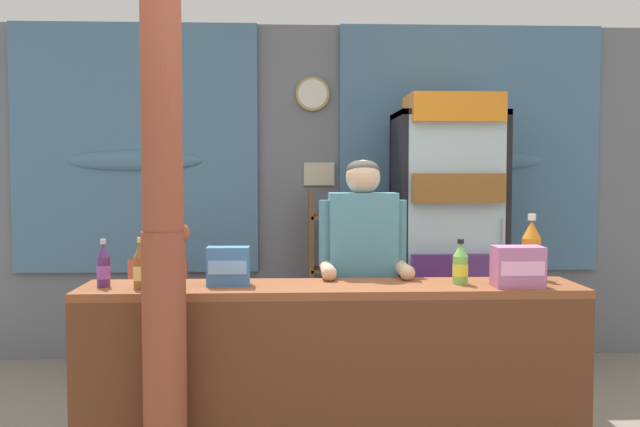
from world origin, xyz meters
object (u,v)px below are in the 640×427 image
at_px(plastic_lawn_chair, 153,315).
at_px(soda_bottle_orange_soda, 531,251).
at_px(shopkeeper, 363,265).
at_px(soda_bottle_grape_soda, 103,267).
at_px(soda_bottle_lime_soda, 460,265).
at_px(drink_fridge, 448,222).
at_px(snack_box_biscuit, 228,266).
at_px(bottle_shelf_rack, 340,274).
at_px(timber_post, 163,243).
at_px(soda_bottle_iced_tea, 140,267).
at_px(stall_counter, 333,363).
at_px(snack_box_wafer, 518,267).

height_order(plastic_lawn_chair, soda_bottle_orange_soda, soda_bottle_orange_soda).
relative_size(shopkeeper, soda_bottle_grape_soda, 6.61).
distance_m(soda_bottle_lime_soda, soda_bottle_grape_soda, 1.75).
relative_size(plastic_lawn_chair, soda_bottle_grape_soda, 3.70).
bearing_deg(soda_bottle_lime_soda, drink_fridge, 79.48).
bearing_deg(plastic_lawn_chair, soda_bottle_lime_soda, -38.48).
bearing_deg(drink_fridge, snack_box_biscuit, -131.57).
bearing_deg(soda_bottle_orange_soda, bottle_shelf_rack, 116.65).
xyz_separation_m(plastic_lawn_chair, soda_bottle_lime_soda, (1.78, -1.42, 0.52)).
height_order(timber_post, shopkeeper, timber_post).
bearing_deg(snack_box_biscuit, drink_fridge, 48.43).
bearing_deg(shopkeeper, snack_box_biscuit, -151.22).
bearing_deg(timber_post, soda_bottle_iced_tea, 120.66).
xyz_separation_m(drink_fridge, soda_bottle_orange_soda, (0.10, -1.49, -0.05)).
bearing_deg(shopkeeper, stall_counter, -111.79).
bearing_deg(soda_bottle_iced_tea, bottle_shelf_rack, 61.15).
xyz_separation_m(bottle_shelf_rack, soda_bottle_orange_soda, (0.87, -1.74, 0.36)).
distance_m(soda_bottle_lime_soda, soda_bottle_iced_tea, 1.56).
height_order(stall_counter, snack_box_biscuit, snack_box_biscuit).
distance_m(stall_counter, soda_bottle_grape_soda, 1.21).
xyz_separation_m(soda_bottle_orange_soda, soda_bottle_iced_tea, (-1.97, -0.25, -0.04)).
xyz_separation_m(soda_bottle_iced_tea, snack_box_biscuit, (0.41, 0.10, -0.01)).
height_order(shopkeeper, soda_bottle_grape_soda, shopkeeper).
relative_size(soda_bottle_iced_tea, snack_box_wafer, 1.05).
bearing_deg(soda_bottle_lime_soda, snack_box_biscuit, 179.76).
height_order(bottle_shelf_rack, snack_box_wafer, bottle_shelf_rack).
distance_m(bottle_shelf_rack, soda_bottle_orange_soda, 1.98).
relative_size(stall_counter, soda_bottle_grape_soda, 10.56).
height_order(soda_bottle_lime_soda, soda_bottle_grape_soda, soda_bottle_grape_soda).
bearing_deg(soda_bottle_iced_tea, soda_bottle_grape_soda, 159.00).
relative_size(timber_post, soda_bottle_orange_soda, 7.13).
xyz_separation_m(shopkeeper, soda_bottle_grape_soda, (-1.30, -0.41, 0.05)).
distance_m(soda_bottle_iced_tea, snack_box_biscuit, 0.42).
bearing_deg(plastic_lawn_chair, drink_fridge, 6.30).
xyz_separation_m(stall_counter, soda_bottle_lime_soda, (0.64, 0.10, 0.46)).
distance_m(soda_bottle_orange_soda, soda_bottle_lime_soda, 0.44).
distance_m(timber_post, soda_bottle_orange_soda, 1.89).
relative_size(stall_counter, drink_fridge, 1.22).
bearing_deg(bottle_shelf_rack, snack_box_biscuit, -109.95).
height_order(soda_bottle_grape_soda, snack_box_wafer, soda_bottle_grape_soda).
xyz_separation_m(shopkeeper, soda_bottle_orange_soda, (0.86, -0.24, 0.10)).
height_order(timber_post, snack_box_wafer, timber_post).
xyz_separation_m(soda_bottle_orange_soda, soda_bottle_lime_soda, (-0.41, -0.16, -0.05)).
relative_size(soda_bottle_lime_soda, snack_box_wafer, 0.95).
xyz_separation_m(shopkeeper, snack_box_biscuit, (-0.70, -0.39, 0.05)).
height_order(shopkeeper, soda_bottle_orange_soda, shopkeeper).
xyz_separation_m(bottle_shelf_rack, soda_bottle_grape_soda, (-1.29, -1.91, 0.32)).
bearing_deg(shopkeeper, plastic_lawn_chair, 142.50).
relative_size(stall_counter, snack_box_wafer, 10.48).
height_order(plastic_lawn_chair, soda_bottle_iced_tea, soda_bottle_iced_tea).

